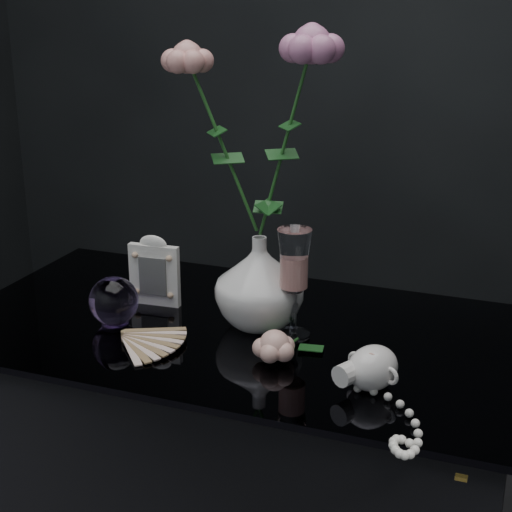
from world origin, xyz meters
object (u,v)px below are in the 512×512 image
at_px(wine_glass, 294,284).
at_px(picture_frame, 154,270).
at_px(pearl_jar, 373,366).
at_px(vase, 259,282).
at_px(paperweight, 114,301).
at_px(loose_rose, 275,346).

relative_size(wine_glass, picture_frame, 1.41).
relative_size(picture_frame, pearl_jar, 0.56).
distance_m(vase, paperweight, 0.27).
bearing_deg(vase, loose_rose, -59.69).
xyz_separation_m(picture_frame, loose_rose, (0.30, -0.15, -0.04)).
bearing_deg(vase, wine_glass, -18.72).
xyz_separation_m(wine_glass, pearl_jar, (0.17, -0.14, -0.06)).
bearing_deg(vase, paperweight, -160.42).
bearing_deg(loose_rose, vase, 140.93).
height_order(picture_frame, paperweight, picture_frame).
bearing_deg(wine_glass, paperweight, -168.75).
relative_size(paperweight, loose_rose, 0.58).
xyz_separation_m(vase, loose_rose, (0.07, -0.13, -0.06)).
height_order(wine_glass, loose_rose, wine_glass).
height_order(loose_rose, pearl_jar, pearl_jar).
distance_m(wine_glass, picture_frame, 0.31).
height_order(wine_glass, pearl_jar, wine_glass).
relative_size(vase, paperweight, 1.85).
bearing_deg(paperweight, vase, 19.58).
height_order(vase, pearl_jar, vase).
distance_m(vase, wine_glass, 0.08).
height_order(vase, wine_glass, wine_glass).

